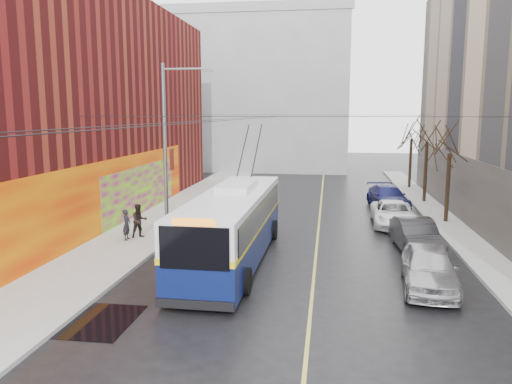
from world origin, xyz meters
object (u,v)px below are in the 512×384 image
(parked_car_c, at_px, (393,214))
(pedestrian_a, at_px, (127,225))
(parked_car_b, at_px, (416,235))
(tree_mid, at_px, (428,131))
(streetlight_pole, at_px, (168,147))
(tree_near, at_px, (451,140))
(tree_far, at_px, (412,129))
(following_car, at_px, (258,202))
(pedestrian_b, at_px, (139,221))
(parked_car_a, at_px, (429,268))
(parked_car_d, at_px, (388,197))
(trolleybus, at_px, (233,225))

(parked_car_c, bearing_deg, pedestrian_a, -156.06)
(pedestrian_a, bearing_deg, parked_car_b, -90.55)
(parked_car_c, bearing_deg, tree_mid, 69.40)
(streetlight_pole, bearing_deg, pedestrian_a, -153.70)
(tree_near, bearing_deg, parked_car_c, -161.27)
(parked_car_c, distance_m, pedestrian_a, 15.10)
(parked_car_c, bearing_deg, tree_far, 79.02)
(tree_far, relative_size, pedestrian_a, 4.18)
(streetlight_pole, relative_size, pedestrian_a, 5.73)
(tree_mid, bearing_deg, streetlight_pole, -139.35)
(tree_far, xyz_separation_m, parked_car_b, (-2.82, -20.52, -4.37))
(tree_far, distance_m, following_car, 17.60)
(parked_car_c, relative_size, pedestrian_b, 2.93)
(parked_car_a, distance_m, parked_car_c, 10.70)
(following_car, bearing_deg, parked_car_d, 16.46)
(tree_far, height_order, parked_car_a, tree_far)
(parked_car_d, height_order, pedestrian_b, pedestrian_b)
(pedestrian_b, bearing_deg, streetlight_pole, -25.78)
(streetlight_pole, distance_m, tree_near, 16.28)
(streetlight_pole, xyz_separation_m, parked_car_b, (12.32, -0.52, -4.07))
(streetlight_pole, xyz_separation_m, following_car, (3.60, 7.46, -4.11))
(tree_far, height_order, pedestrian_b, tree_far)
(pedestrian_a, height_order, pedestrian_b, pedestrian_b)
(tree_near, xyz_separation_m, tree_far, (0.00, 14.00, 0.17))
(trolleybus, height_order, parked_car_a, trolleybus)
(parked_car_b, height_order, parked_car_c, parked_car_b)
(trolleybus, relative_size, parked_car_c, 2.44)
(streetlight_pole, bearing_deg, pedestrian_b, -164.20)
(trolleybus, xyz_separation_m, parked_car_b, (8.34, 2.78, -0.87))
(streetlight_pole, relative_size, tree_mid, 1.35)
(trolleybus, bearing_deg, tree_near, 40.56)
(parked_car_c, xyz_separation_m, following_car, (-8.34, 2.55, 0.02))
(parked_car_a, distance_m, parked_car_b, 5.27)
(parked_car_b, relative_size, parked_car_c, 0.91)
(trolleybus, xyz_separation_m, following_car, (-0.38, 10.76, -0.92))
(parked_car_d, bearing_deg, tree_far, 64.24)
(pedestrian_a, bearing_deg, pedestrian_b, -42.59)
(parked_car_a, bearing_deg, parked_car_b, 91.51)
(parked_car_c, relative_size, following_car, 1.20)
(tree_mid, xyz_separation_m, tree_far, (0.00, 7.00, -0.11))
(trolleybus, height_order, parked_car_c, trolleybus)
(tree_near, relative_size, parked_car_d, 1.22)
(tree_mid, distance_m, pedestrian_b, 21.80)
(pedestrian_a, bearing_deg, following_car, -35.81)
(parked_car_a, height_order, following_car, parked_car_a)
(tree_mid, bearing_deg, parked_car_b, -101.76)
(pedestrian_b, bearing_deg, tree_mid, -2.68)
(parked_car_a, xyz_separation_m, parked_car_d, (0.32, 16.40, -0.06))
(parked_car_a, height_order, parked_car_b, parked_car_a)
(tree_near, bearing_deg, parked_car_d, 121.89)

